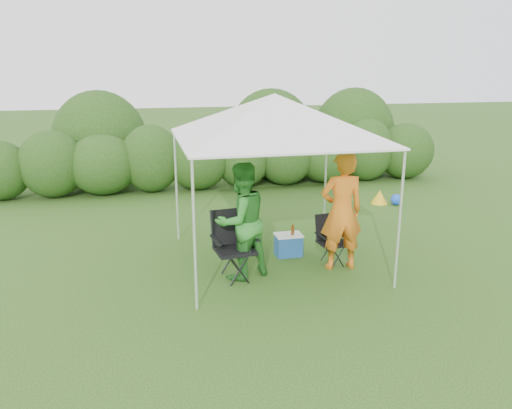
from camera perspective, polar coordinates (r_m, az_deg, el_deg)
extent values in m
plane|color=#33591C|center=(8.25, 2.88, -7.63)|extent=(70.00, 70.00, 0.00)
cylinder|color=#382616|center=(14.06, -26.99, 1.07)|extent=(0.12, 0.12, 0.30)
ellipsoid|color=#284A17|center=(13.67, -22.32, 4.30)|extent=(1.65, 1.40, 1.73)
cylinder|color=#382616|center=(13.81, -22.02, 1.40)|extent=(0.12, 0.12, 0.30)
ellipsoid|color=#284A17|center=(13.54, -17.12, 4.35)|extent=(1.80, 1.53, 1.57)
cylinder|color=#382616|center=(13.67, -16.91, 1.73)|extent=(0.12, 0.12, 0.30)
ellipsoid|color=#284A17|center=(13.49, -11.91, 5.15)|extent=(1.58, 1.34, 1.80)
cylinder|color=#382616|center=(13.64, -11.74, 2.06)|extent=(0.12, 0.12, 0.30)
ellipsoid|color=#284A17|center=(13.59, -6.67, 5.13)|extent=(1.73, 1.47, 1.65)
cylinder|color=#382616|center=(13.72, -6.58, 2.36)|extent=(0.12, 0.12, 0.30)
ellipsoid|color=#284A17|center=(13.80, -1.54, 5.07)|extent=(1.50, 1.28, 1.50)
cylinder|color=#382616|center=(13.92, -1.52, 2.64)|extent=(0.12, 0.12, 0.30)
ellipsoid|color=#284A17|center=(14.08, 3.41, 5.72)|extent=(1.65, 1.40, 1.73)
cylinder|color=#382616|center=(14.21, 3.36, 2.89)|extent=(0.12, 0.12, 0.30)
ellipsoid|color=#284A17|center=(14.49, 8.11, 5.57)|extent=(1.80, 1.53, 1.57)
cylinder|color=#382616|center=(14.61, 8.02, 3.11)|extent=(0.12, 0.12, 0.30)
ellipsoid|color=#284A17|center=(14.96, 12.57, 6.10)|extent=(1.57, 1.34, 1.80)
cylinder|color=#382616|center=(15.10, 12.40, 3.29)|extent=(0.12, 0.12, 0.30)
ellipsoid|color=#284A17|center=(15.55, 16.68, 5.88)|extent=(1.72, 1.47, 1.65)
cylinder|color=#382616|center=(15.66, 16.49, 3.45)|extent=(0.12, 0.12, 0.30)
cylinder|color=silver|center=(6.69, -7.04, -3.73)|extent=(0.04, 0.04, 2.10)
cylinder|color=silver|center=(7.59, 16.09, -1.89)|extent=(0.04, 0.04, 2.10)
cylinder|color=silver|center=(9.56, -9.09, 2.05)|extent=(0.04, 0.04, 2.10)
cylinder|color=silver|center=(10.21, 7.95, 2.95)|extent=(0.04, 0.04, 2.10)
cube|color=white|center=(8.15, 2.10, 7.56)|extent=(3.10, 3.10, 0.03)
pyramid|color=white|center=(8.11, 2.13, 10.11)|extent=(3.10, 3.10, 0.70)
cube|color=black|center=(8.53, 8.80, -4.38)|extent=(0.49, 0.46, 0.04)
cube|color=black|center=(8.61, 8.28, -2.45)|extent=(0.46, 0.17, 0.43)
cube|color=black|center=(8.37, 7.41, -3.56)|extent=(0.08, 0.39, 0.03)
cube|color=black|center=(8.58, 10.24, -3.20)|extent=(0.08, 0.39, 0.03)
cylinder|color=black|center=(8.35, 8.18, -6.14)|extent=(0.02, 0.02, 0.37)
cylinder|color=black|center=(8.52, 10.50, -5.79)|extent=(0.02, 0.02, 0.37)
cylinder|color=black|center=(8.67, 7.03, -5.27)|extent=(0.02, 0.02, 0.37)
cylinder|color=black|center=(8.83, 9.29, -4.96)|extent=(0.02, 0.02, 0.37)
cube|color=black|center=(7.81, -2.45, -5.24)|extent=(0.64, 0.60, 0.06)
cube|color=black|center=(7.93, -2.99, -2.50)|extent=(0.60, 0.22, 0.56)
cube|color=black|center=(7.67, -4.65, -4.07)|extent=(0.11, 0.50, 0.03)
cube|color=black|center=(7.83, -0.32, -3.59)|extent=(0.11, 0.50, 0.03)
cylinder|color=black|center=(7.62, -3.68, -7.74)|extent=(0.03, 0.03, 0.47)
cylinder|color=black|center=(7.75, -0.11, -7.28)|extent=(0.03, 0.03, 0.47)
cylinder|color=black|center=(8.06, -4.64, -6.42)|extent=(0.03, 0.03, 0.47)
cylinder|color=black|center=(8.19, -1.26, -6.01)|extent=(0.03, 0.03, 0.47)
imported|color=orange|center=(8.18, 9.75, -0.77)|extent=(0.74, 0.50, 1.96)
imported|color=#2E7F29|center=(7.74, -1.71, -1.92)|extent=(1.10, 1.00, 1.85)
cube|color=#204E92|center=(8.87, 3.72, -4.70)|extent=(0.45, 0.32, 0.36)
cube|color=silver|center=(8.81, 3.74, -3.50)|extent=(0.47, 0.34, 0.03)
cylinder|color=#592D0C|center=(8.75, 4.21, -2.81)|extent=(0.05, 0.05, 0.20)
cone|color=gold|center=(12.56, 13.93, 0.86)|extent=(0.40, 0.40, 0.34)
sphere|color=blue|center=(12.53, 15.74, 0.54)|extent=(0.27, 0.27, 0.27)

